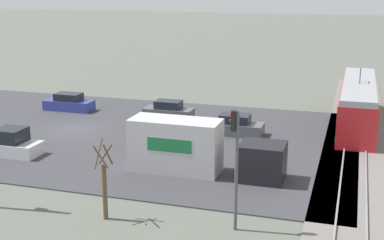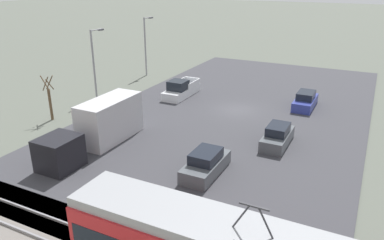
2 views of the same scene
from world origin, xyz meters
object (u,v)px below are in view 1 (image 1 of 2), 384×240
(box_truck, at_px, (196,149))
(traffic_light_pole, at_px, (235,155))
(sedan_car_2, at_px, (169,111))
(sedan_car_0, at_px, (235,126))
(pickup_truck, at_px, (4,144))
(light_rail_tram, at_px, (358,104))
(sedan_car_1, at_px, (69,103))
(street_tree, at_px, (104,184))

(box_truck, relative_size, traffic_light_pole, 1.63)
(traffic_light_pole, bearing_deg, sedan_car_2, -151.84)
(sedan_car_0, bearing_deg, pickup_truck, -56.44)
(sedan_car_0, bearing_deg, light_rail_tram, 123.33)
(sedan_car_1, bearing_deg, sedan_car_2, -91.37)
(pickup_truck, relative_size, sedan_car_0, 1.26)
(light_rail_tram, distance_m, box_truck, 17.54)
(box_truck, height_order, sedan_car_0, box_truck)
(sedan_car_0, xyz_separation_m, street_tree, (16.51, -2.83, 1.13))
(sedan_car_2, distance_m, street_tree, 19.93)
(light_rail_tram, distance_m, sedan_car_2, 15.73)
(light_rail_tram, bearing_deg, sedan_car_1, -84.11)
(pickup_truck, bearing_deg, sedan_car_2, 148.61)
(sedan_car_2, height_order, street_tree, street_tree)
(box_truck, relative_size, sedan_car_0, 2.20)
(light_rail_tram, xyz_separation_m, sedan_car_1, (2.60, -25.18, -1.06))
(sedan_car_2, bearing_deg, light_rail_tram, -79.60)
(light_rail_tram, xyz_separation_m, sedan_car_2, (2.83, -15.43, -1.06))
(street_tree, bearing_deg, pickup_truck, -122.70)
(sedan_car_1, bearing_deg, traffic_light_pole, -133.86)
(light_rail_tram, bearing_deg, street_tree, -27.72)
(sedan_car_0, height_order, traffic_light_pole, traffic_light_pole)
(box_truck, bearing_deg, sedan_car_0, 177.46)
(light_rail_tram, bearing_deg, pickup_truck, -56.53)
(pickup_truck, distance_m, sedan_car_0, 16.85)
(sedan_car_0, height_order, sedan_car_2, sedan_car_0)
(sedan_car_2, xyz_separation_m, traffic_light_pole, (18.80, 10.06, 3.03))
(sedan_car_0, relative_size, sedan_car_1, 0.97)
(sedan_car_1, distance_m, traffic_light_pole, 27.64)
(light_rail_tram, bearing_deg, box_truck, -32.13)
(traffic_light_pole, height_order, street_tree, traffic_light_pole)
(light_rail_tram, bearing_deg, traffic_light_pole, -13.93)
(street_tree, bearing_deg, sedan_car_0, 170.27)
(box_truck, height_order, sedan_car_2, box_truck)
(box_truck, xyz_separation_m, pickup_truck, (0.33, -13.64, -0.82))
(sedan_car_0, height_order, street_tree, street_tree)
(box_truck, relative_size, street_tree, 2.33)
(sedan_car_1, relative_size, sedan_car_2, 1.06)
(sedan_car_0, bearing_deg, box_truck, -2.54)
(sedan_car_1, xyz_separation_m, street_tree, (19.78, 13.42, 1.14))
(pickup_truck, relative_size, street_tree, 1.34)
(pickup_truck, bearing_deg, street_tree, 57.30)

